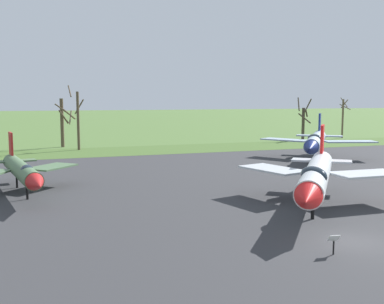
{
  "coord_description": "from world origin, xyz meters",
  "views": [
    {
      "loc": [
        -15.57,
        -18.94,
        7.49
      ],
      "look_at": [
        -2.0,
        19.38,
        2.74
      ],
      "focal_mm": 42.12,
      "sensor_mm": 36.0,
      "label": 1
    }
  ],
  "objects": [
    {
      "name": "jet_fighter_front_right",
      "position": [
        -16.52,
        18.42,
        1.95
      ],
      "size": [
        9.87,
        14.31,
        4.6
      ],
      "color": "#4C6B47",
      "rests_on": "ground"
    },
    {
      "name": "bare_tree_center",
      "position": [
        31.43,
        52.3,
        3.64
      ],
      "size": [
        2.67,
        2.94,
        7.88
      ],
      "color": "#42382D",
      "rests_on": "ground"
    },
    {
      "name": "bare_tree_left_of_center",
      "position": [
        -9.35,
        49.3,
        4.73
      ],
      "size": [
        2.41,
        2.62,
        9.58
      ],
      "color": "brown",
      "rests_on": "ground"
    },
    {
      "name": "jet_fighter_rear_center",
      "position": [
        2.55,
        6.77,
        2.42
      ],
      "size": [
        12.65,
        14.56,
        5.43
      ],
      "color": "silver",
      "rests_on": "ground"
    },
    {
      "name": "info_placard_rear_left",
      "position": [
        11.4,
        18.29,
        0.58
      ],
      "size": [
        0.61,
        0.23,
        0.9
      ],
      "color": "black",
      "rests_on": "ground"
    },
    {
      "name": "bare_tree_right_of_center",
      "position": [
        41.43,
        53.92,
        4.18
      ],
      "size": [
        2.4,
        2.42,
        7.9
      ],
      "color": "brown",
      "rests_on": "ground"
    },
    {
      "name": "bare_tree_far_left",
      "position": [
        -11.12,
        54.63,
        4.06
      ],
      "size": [
        3.25,
        2.43,
        7.65
      ],
      "color": "brown",
      "rests_on": "ground"
    },
    {
      "name": "jet_fighter_rear_left",
      "position": [
        16.87,
        27.44,
        2.5
      ],
      "size": [
        14.08,
        15.6,
        5.62
      ],
      "color": "#8EA3B2",
      "rests_on": "ground"
    },
    {
      "name": "grass_verge_strip",
      "position": [
        0.0,
        45.6,
        0.03
      ],
      "size": [
        156.12,
        12.0,
        0.06
      ],
      "primitive_type": "cube",
      "color": "#43602A",
      "rests_on": "ground"
    },
    {
      "name": "asphalt_apron",
      "position": [
        0.0,
        14.85,
        0.03
      ],
      "size": [
        96.12,
        49.5,
        0.05
      ],
      "primitive_type": "cube",
      "color": "#333335",
      "rests_on": "ground"
    },
    {
      "name": "info_placard_rear_center",
      "position": [
        -2.12,
        -1.43,
        0.66
      ],
      "size": [
        0.61,
        0.31,
        1.04
      ],
      "color": "black",
      "rests_on": "ground"
    },
    {
      "name": "ground_plane",
      "position": [
        0.0,
        0.0,
        0.0
      ],
      "size": [
        600.0,
        600.0,
        0.0
      ],
      "primitive_type": "plane",
      "color": "#4C6B33"
    }
  ]
}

